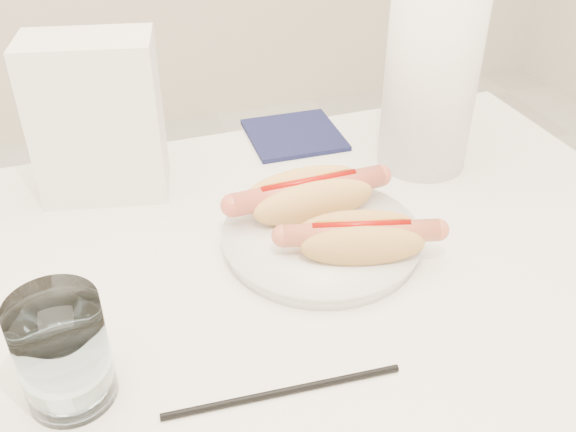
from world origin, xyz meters
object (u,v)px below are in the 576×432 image
object	(u,v)px
hotdog_right	(360,238)
paper_towel_roll	(432,70)
napkin_box	(97,119)
plate	(321,240)
table	(228,346)
hotdog_left	(309,196)
water_glass	(63,352)

from	to	relation	value
hotdog_right	paper_towel_roll	distance (m)	0.29
hotdog_right	napkin_box	bearing A→B (deg)	149.05
plate	hotdog_right	size ratio (longest dim) A/B	1.31
table	hotdog_left	world-z (taller)	hotdog_left
napkin_box	hotdog_left	bearing A→B (deg)	-23.94
hotdog_right	water_glass	distance (m)	0.34
table	paper_towel_roll	distance (m)	0.46
water_glass	napkin_box	xyz separation A→B (m)	(0.07, 0.36, 0.05)
hotdog_right	paper_towel_roll	world-z (taller)	paper_towel_roll
paper_towel_roll	plate	bearing A→B (deg)	-146.16
napkin_box	paper_towel_roll	bearing A→B (deg)	3.28
hotdog_left	hotdog_right	world-z (taller)	hotdog_left
plate	napkin_box	bearing A→B (deg)	136.40
paper_towel_roll	hotdog_left	bearing A→B (deg)	-155.65
hotdog_right	napkin_box	world-z (taller)	napkin_box
napkin_box	paper_towel_roll	xyz separation A→B (m)	(0.45, -0.07, 0.04)
table	paper_towel_roll	bearing A→B (deg)	30.86
water_glass	paper_towel_roll	distance (m)	0.60
napkin_box	water_glass	bearing A→B (deg)	-89.35
water_glass	hotdog_left	bearing A→B (deg)	31.10
plate	paper_towel_roll	size ratio (longest dim) A/B	0.81
paper_towel_roll	table	bearing A→B (deg)	-149.14
hotdog_left	water_glass	distance (m)	0.36
table	water_glass	size ratio (longest dim) A/B	10.59
plate	napkin_box	distance (m)	0.33
napkin_box	paper_towel_roll	size ratio (longest dim) A/B	0.75
napkin_box	plate	bearing A→B (deg)	-31.08
hotdog_left	napkin_box	xyz separation A→B (m)	(-0.23, 0.17, 0.06)
water_glass	napkin_box	size ratio (longest dim) A/B	0.52
water_glass	napkin_box	bearing A→B (deg)	78.14
water_glass	paper_towel_roll	xyz separation A→B (m)	(0.52, 0.28, 0.09)
hotdog_left	plate	bearing A→B (deg)	-92.71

